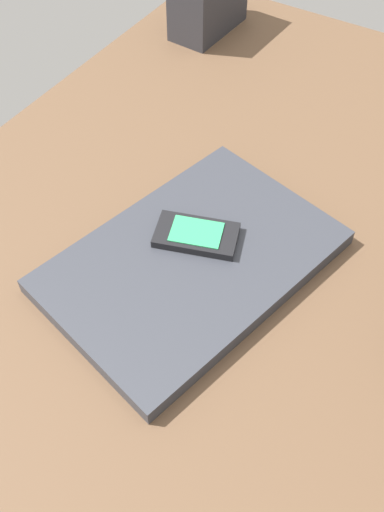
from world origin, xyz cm
name	(u,v)px	position (x,y,z in cm)	size (l,w,h in cm)	color
desk_surface	(219,268)	(0.00, 0.00, 1.50)	(120.00, 80.00, 3.00)	brown
laptop_closed	(192,261)	(-2.56, 2.22, 4.04)	(33.04, 21.99, 2.08)	#33353D
cell_phone_on_laptop	(197,234)	(0.13, 3.20, 5.63)	(8.11, 10.84, 1.17)	black
desk_organizer	(208,0)	(44.62, 28.00, 8.41)	(14.15, 7.40, 10.83)	#2D2D33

